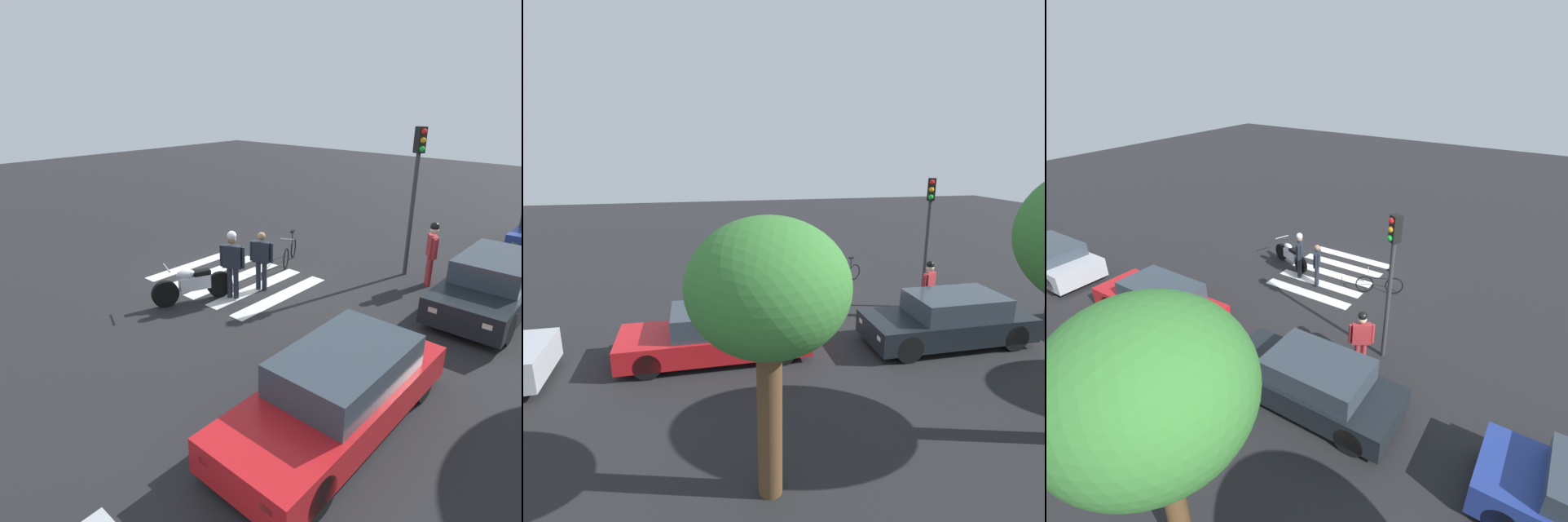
{
  "view_description": "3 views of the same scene",
  "coord_description": "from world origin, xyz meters",
  "views": [
    {
      "loc": [
        8.56,
        8.85,
        5.12
      ],
      "look_at": [
        0.2,
        1.24,
        0.93
      ],
      "focal_mm": 31.14,
      "sensor_mm": 36.0,
      "label": 1
    },
    {
      "loc": [
        3.57,
        15.54,
        5.06
      ],
      "look_at": [
        0.54,
        1.3,
        1.27
      ],
      "focal_mm": 28.69,
      "sensor_mm": 36.0,
      "label": 2
    },
    {
      "loc": [
        -7.08,
        12.64,
        7.74
      ],
      "look_at": [
        0.65,
        0.77,
        0.71
      ],
      "focal_mm": 28.34,
      "sensor_mm": 36.0,
      "label": 3
    }
  ],
  "objects": [
    {
      "name": "car_black_suv",
      "position": [
        -3.0,
        6.16,
        0.67
      ],
      "size": [
        4.48,
        1.83,
        1.38
      ],
      "color": "black",
      "rests_on": "ground_plane"
    },
    {
      "name": "street_tree_mid",
      "position": [
        -3.01,
        10.28,
        3.71
      ],
      "size": [
        3.02,
        3.02,
        5.03
      ],
      "color": "brown",
      "rests_on": "ground_plane"
    },
    {
      "name": "ground_plane",
      "position": [
        0.0,
        0.0,
        0.0
      ],
      "size": [
        60.0,
        60.0,
        0.0
      ],
      "primitive_type": "plane",
      "color": "#232326"
    },
    {
      "name": "car_silver_sedan",
      "position": [
        9.27,
        6.06,
        0.67
      ],
      "size": [
        4.66,
        1.92,
        1.37
      ],
      "color": "black",
      "rests_on": "ground_plane"
    },
    {
      "name": "officer_on_foot",
      "position": [
        0.92,
        0.9,
        1.08
      ],
      "size": [
        0.39,
        0.64,
        1.85
      ],
      "color": "#1E232D",
      "rests_on": "ground_plane"
    },
    {
      "name": "traffic_light_pole",
      "position": [
        -3.74,
        3.54,
        2.88
      ],
      "size": [
        0.33,
        0.35,
        4.29
      ],
      "color": "#38383D",
      "rests_on": "ground_plane"
    },
    {
      "name": "officer_by_motorcycle",
      "position": [
        0.01,
        1.09,
        0.95
      ],
      "size": [
        0.37,
        0.62,
        1.66
      ],
      "color": "#1E232D",
      "rests_on": "ground_plane"
    },
    {
      "name": "police_motorcycle",
      "position": [
        1.76,
        0.29,
        0.48
      ],
      "size": [
        2.06,
        1.01,
        1.07
      ],
      "color": "black",
      "rests_on": "ground_plane"
    },
    {
      "name": "pedestrian_bystander",
      "position": [
        -3.42,
        4.38,
        1.08
      ],
      "size": [
        0.59,
        0.44,
        1.85
      ],
      "color": "#B22D33",
      "rests_on": "ground_plane"
    },
    {
      "name": "car_red_convertible",
      "position": [
        3.2,
        5.67,
        0.63
      ],
      "size": [
        4.69,
        1.75,
        1.32
      ],
      "color": "black",
      "rests_on": "ground_plane"
    },
    {
      "name": "crosswalk_stripes",
      "position": [
        0.0,
        0.0,
        0.0
      ],
      "size": [
        3.46,
        4.05,
        0.01
      ],
      "color": "silver",
      "rests_on": "ground_plane"
    },
    {
      "name": "leaning_bicycle",
      "position": [
        -2.19,
        0.33,
        0.37
      ],
      "size": [
        1.55,
        0.79,
        0.99
      ],
      "color": "black",
      "rests_on": "ground_plane"
    }
  ]
}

